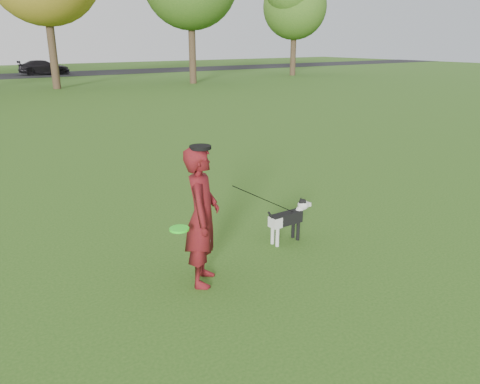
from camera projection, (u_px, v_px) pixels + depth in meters
ground at (255, 256)px, 6.69m from camera, size 120.00×120.00×0.00m
man at (202, 217)px, 5.73m from camera, size 0.73×0.77×1.77m
dog at (289, 217)px, 7.08m from camera, size 0.85×0.17×0.65m
car_right at (44, 67)px, 41.21m from camera, size 4.49×2.41×1.24m
man_held_items at (267, 201)px, 6.46m from camera, size 2.35×0.62×1.34m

